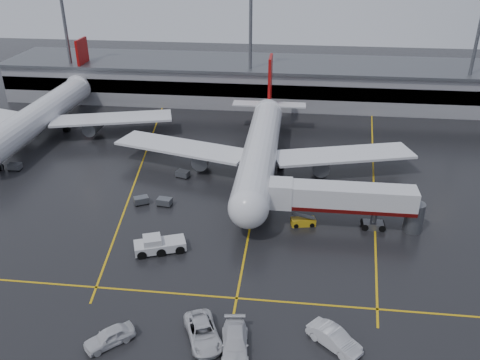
# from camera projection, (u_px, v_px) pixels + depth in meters

# --- Properties ---
(ground) EXTENTS (220.00, 220.00, 0.00)m
(ground) POSITION_uv_depth(u_px,v_px,m) (255.00, 199.00, 72.67)
(ground) COLOR black
(ground) RESTS_ON ground
(apron_line_centre) EXTENTS (0.25, 90.00, 0.02)m
(apron_line_centre) POSITION_uv_depth(u_px,v_px,m) (255.00, 199.00, 72.67)
(apron_line_centre) COLOR gold
(apron_line_centre) RESTS_ON ground
(apron_line_stop) EXTENTS (60.00, 0.25, 0.02)m
(apron_line_stop) POSITION_uv_depth(u_px,v_px,m) (237.00, 298.00, 53.13)
(apron_line_stop) COLOR gold
(apron_line_stop) RESTS_ON ground
(apron_line_left) EXTENTS (9.99, 69.35, 0.02)m
(apron_line_left) POSITION_uv_depth(u_px,v_px,m) (142.00, 164.00, 83.64)
(apron_line_left) COLOR gold
(apron_line_left) RESTS_ON ground
(apron_line_right) EXTENTS (7.57, 69.64, 0.02)m
(apron_line_right) POSITION_uv_depth(u_px,v_px,m) (373.00, 175.00, 79.66)
(apron_line_right) COLOR gold
(apron_line_right) RESTS_ON ground
(terminal) EXTENTS (122.00, 19.00, 8.60)m
(terminal) POSITION_uv_depth(u_px,v_px,m) (275.00, 81.00, 113.29)
(terminal) COLOR gray
(terminal) RESTS_ON ground
(light_mast_left) EXTENTS (3.00, 1.20, 25.45)m
(light_mast_left) POSITION_uv_depth(u_px,v_px,m) (67.00, 36.00, 108.20)
(light_mast_left) COLOR #595B60
(light_mast_left) RESTS_ON ground
(light_mast_mid) EXTENTS (3.00, 1.20, 25.45)m
(light_mast_mid) POSITION_uv_depth(u_px,v_px,m) (250.00, 40.00, 104.00)
(light_mast_mid) COLOR #595B60
(light_mast_mid) RESTS_ON ground
(light_mast_right) EXTENTS (3.00, 1.20, 25.45)m
(light_mast_right) POSITION_uv_depth(u_px,v_px,m) (476.00, 45.00, 99.29)
(light_mast_right) COLOR #595B60
(light_mast_right) RESTS_ON ground
(main_airliner) EXTENTS (48.80, 45.60, 14.10)m
(main_airliner) POSITION_uv_depth(u_px,v_px,m) (261.00, 147.00, 79.40)
(main_airliner) COLOR silver
(main_airliner) RESTS_ON ground
(second_airliner) EXTENTS (48.80, 45.60, 14.10)m
(second_airliner) POSITION_uv_depth(u_px,v_px,m) (45.00, 112.00, 94.46)
(second_airliner) COLOR silver
(second_airliner) RESTS_ON ground
(jet_bridge) EXTENTS (19.90, 3.40, 6.05)m
(jet_bridge) POSITION_uv_depth(u_px,v_px,m) (343.00, 200.00, 64.34)
(jet_bridge) COLOR silver
(jet_bridge) RESTS_ON ground
(pushback_tractor) EXTENTS (6.58, 4.46, 2.18)m
(pushback_tractor) POSITION_uv_depth(u_px,v_px,m) (158.00, 245.00, 60.56)
(pushback_tractor) COLOR silver
(pushback_tractor) RESTS_ON ground
(belt_loader) EXTENTS (3.39, 2.05, 2.01)m
(belt_loader) POSITION_uv_depth(u_px,v_px,m) (303.00, 222.00, 66.12)
(belt_loader) COLOR gold
(belt_loader) RESTS_ON ground
(service_van_a) EXTENTS (4.94, 6.66, 1.68)m
(service_van_a) POSITION_uv_depth(u_px,v_px,m) (203.00, 333.00, 47.45)
(service_van_a) COLOR silver
(service_van_a) RESTS_ON ground
(service_van_b) EXTENTS (3.21, 6.30, 1.75)m
(service_van_b) POSITION_uv_depth(u_px,v_px,m) (235.00, 343.00, 46.19)
(service_van_b) COLOR silver
(service_van_b) RESTS_ON ground
(service_van_c) EXTENTS (5.37, 4.98, 1.79)m
(service_van_c) POSITION_uv_depth(u_px,v_px,m) (334.00, 338.00, 46.70)
(service_van_c) COLOR silver
(service_van_c) RESTS_ON ground
(service_van_d) EXTENTS (4.85, 4.69, 1.64)m
(service_van_d) POSITION_uv_depth(u_px,v_px,m) (109.00, 337.00, 46.99)
(service_van_d) COLOR silver
(service_van_d) RESTS_ON ground
(baggage_cart_a) EXTENTS (2.16, 1.57, 1.12)m
(baggage_cart_a) POSITION_uv_depth(u_px,v_px,m) (164.00, 202.00, 70.77)
(baggage_cart_a) COLOR #595B60
(baggage_cart_a) RESTS_ON ground
(baggage_cart_b) EXTENTS (2.38, 2.10, 1.12)m
(baggage_cart_b) POSITION_uv_depth(u_px,v_px,m) (141.00, 200.00, 71.14)
(baggage_cart_b) COLOR #595B60
(baggage_cart_b) RESTS_ON ground
(baggage_cart_c) EXTENTS (2.29, 1.83, 1.12)m
(baggage_cart_c) POSITION_uv_depth(u_px,v_px,m) (183.00, 174.00, 78.86)
(baggage_cart_c) COLOR #595B60
(baggage_cart_c) RESTS_ON ground
(baggage_cart_e) EXTENTS (2.03, 1.35, 1.12)m
(baggage_cart_e) POSITION_uv_depth(u_px,v_px,m) (15.00, 166.00, 81.27)
(baggage_cart_e) COLOR #595B60
(baggage_cart_e) RESTS_ON ground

